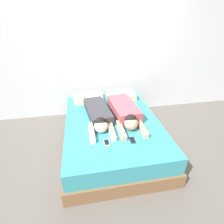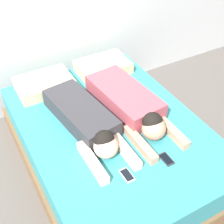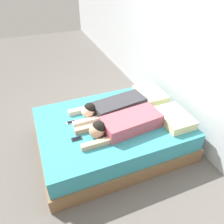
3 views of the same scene
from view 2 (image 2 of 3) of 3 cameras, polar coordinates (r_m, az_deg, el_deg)
ground_plane at (r=3.05m, az=0.00°, el=-8.87°), size 12.00×12.00×0.00m
bed at (r=2.88m, az=0.00°, el=-5.89°), size 1.51×2.06×0.47m
pillow_head_left at (r=3.15m, az=-12.23°, el=4.98°), size 0.54×0.37×0.12m
pillow_head_right at (r=3.35m, az=-1.64°, el=8.25°), size 0.54×0.37×0.12m
person_left at (r=2.63m, az=-4.62°, el=-1.75°), size 0.42×1.13×0.22m
person_right at (r=2.78m, az=3.46°, el=1.33°), size 0.43×1.12×0.23m
cell_phone_left at (r=2.34m, az=2.76°, el=-11.46°), size 0.07×0.13×0.01m
cell_phone_right at (r=2.47m, az=9.91°, el=-8.48°), size 0.07×0.13×0.01m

